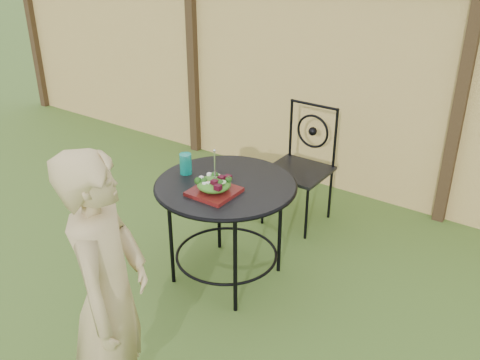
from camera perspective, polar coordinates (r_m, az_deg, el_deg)
The scene contains 9 objects.
ground at distance 3.68m, azimuth -10.35°, elevation -12.06°, with size 60.00×60.00×0.00m, color #284917.
fence at distance 4.85m, azimuth 7.42°, elevation 10.37°, with size 8.00×0.12×1.90m.
patio_table at distance 3.49m, azimuth -1.52°, elevation -2.40°, with size 0.92×0.92×0.72m.
patio_chair at distance 4.28m, azimuth 6.62°, elevation 1.87°, with size 0.46×0.46×0.95m.
diner at distance 2.52m, azimuth -13.71°, elevation -12.07°, with size 0.53×0.35×1.45m, color tan.
salad_plate at distance 3.30m, azimuth -2.78°, elevation -1.26°, with size 0.27×0.27×0.02m, color #450912.
salad at distance 3.27m, azimuth -2.80°, elevation -0.45°, with size 0.21×0.21×0.08m, color #235614.
fork at distance 3.21m, azimuth -2.71°, elevation 1.57°, with size 0.01×0.01×0.18m, color silver.
drinking_glass at distance 3.55m, azimuth -5.81°, elevation 1.74°, with size 0.08×0.08×0.14m, color #0EA896.
Camera 1 is at (2.16, -1.95, 2.26)m, focal length 40.00 mm.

